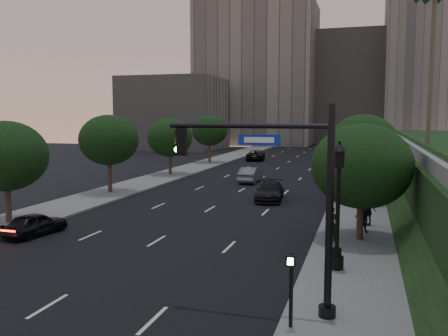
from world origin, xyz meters
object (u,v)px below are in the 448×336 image
(sedan_near_right, at_px, (270,191))
(pedestrian_c, at_px, (368,212))
(sedan_mid_left, at_px, (250,175))
(sedan_far_right, at_px, (334,166))
(traffic_signal_mast, at_px, (295,208))
(sedan_near_left, at_px, (35,224))
(pedestrian_b, at_px, (362,218))
(sedan_far_left, at_px, (256,155))
(pedestrian_a, at_px, (331,224))
(street_lamp, at_px, (338,211))

(sedan_near_right, distance_m, pedestrian_c, 10.39)
(sedan_mid_left, xyz_separation_m, pedestrian_c, (11.16, -16.75, 0.21))
(sedan_near_right, relative_size, sedan_far_right, 1.14)
(traffic_signal_mast, height_order, sedan_far_right, traffic_signal_mast)
(sedan_near_left, xyz_separation_m, pedestrian_c, (17.74, 7.12, 0.32))
(sedan_far_right, distance_m, pedestrian_b, 29.43)
(sedan_far_left, relative_size, sedan_near_right, 1.11)
(pedestrian_b, bearing_deg, sedan_near_left, 25.61)
(pedestrian_a, bearing_deg, traffic_signal_mast, 99.61)
(sedan_far_left, xyz_separation_m, pedestrian_a, (13.97, -43.85, 0.30))
(sedan_far_right, bearing_deg, traffic_signal_mast, -80.00)
(sedan_far_left, relative_size, pedestrian_b, 3.50)
(sedan_far_left, height_order, pedestrian_a, pedestrian_a)
(traffic_signal_mast, relative_size, pedestrian_b, 4.46)
(sedan_mid_left, distance_m, sedan_far_left, 23.33)
(sedan_near_left, height_order, sedan_mid_left, sedan_mid_left)
(sedan_near_left, xyz_separation_m, pedestrian_a, (15.89, 2.88, 0.41))
(traffic_signal_mast, distance_m, sedan_near_right, 21.83)
(sedan_mid_left, relative_size, sedan_far_right, 1.08)
(pedestrian_a, bearing_deg, street_lamp, 109.76)
(sedan_mid_left, xyz_separation_m, sedan_near_right, (3.80, -9.43, -0.05))
(pedestrian_c, bearing_deg, street_lamp, 49.59)
(sedan_far_right, xyz_separation_m, pedestrian_b, (3.39, -29.24, 0.20))
(street_lamp, distance_m, sedan_far_right, 36.34)
(traffic_signal_mast, xyz_separation_m, sedan_near_right, (-4.95, 21.05, -2.96))
(sedan_far_left, bearing_deg, street_lamp, 97.88)
(sedan_mid_left, distance_m, pedestrian_c, 20.13)
(sedan_mid_left, bearing_deg, pedestrian_b, 120.14)
(sedan_near_left, xyz_separation_m, pedestrian_b, (17.39, 5.38, 0.28))
(sedan_near_left, distance_m, sedan_far_left, 46.77)
(sedan_mid_left, height_order, pedestrian_b, pedestrian_b)
(street_lamp, bearing_deg, sedan_mid_left, 111.13)
(sedan_mid_left, bearing_deg, traffic_signal_mast, 105.84)
(street_lamp, height_order, pedestrian_c, street_lamp)
(traffic_signal_mast, distance_m, sedan_far_left, 55.07)
(pedestrian_a, height_order, pedestrian_c, pedestrian_a)
(traffic_signal_mast, relative_size, pedestrian_c, 4.23)
(pedestrian_c, bearing_deg, pedestrian_b, 46.74)
(street_lamp, xyz_separation_m, sedan_near_right, (-6.04, 16.02, -1.92))
(sedan_far_right, relative_size, pedestrian_b, 2.76)
(sedan_near_right, height_order, pedestrian_b, pedestrian_b)
(sedan_near_left, bearing_deg, sedan_far_left, -84.19)
(street_lamp, height_order, pedestrian_b, street_lamp)
(pedestrian_b, height_order, pedestrian_c, pedestrian_c)
(sedan_mid_left, bearing_deg, sedan_far_left, -78.65)
(traffic_signal_mast, bearing_deg, street_lamp, 77.78)
(street_lamp, height_order, sedan_far_right, street_lamp)
(sedan_far_left, bearing_deg, sedan_near_right, 95.85)
(pedestrian_b, bearing_deg, sedan_mid_left, -51.28)
(sedan_near_left, bearing_deg, pedestrian_b, -154.63)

